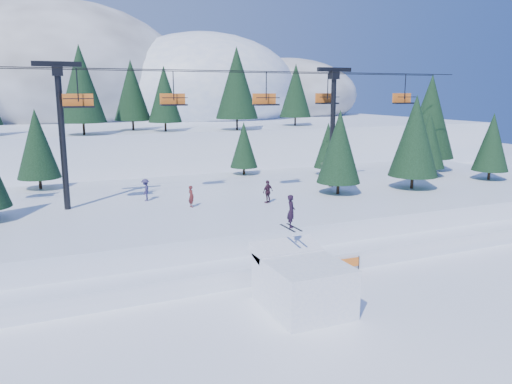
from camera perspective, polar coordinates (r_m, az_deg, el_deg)
name	(u,v)px	position (r m, az deg, el deg)	size (l,w,h in m)	color
ground	(297,323)	(24.45, 4.71, -14.75)	(160.00, 160.00, 0.00)	white
mid_shelf	(190,214)	(39.88, -7.58, -2.50)	(70.00, 22.00, 2.50)	white
berm	(236,261)	(30.96, -2.35, -7.86)	(70.00, 6.00, 1.10)	white
mountain_ridge	(70,98)	(92.77, -20.52, 10.00)	(119.00, 60.72, 26.46)	white
jump_kicker	(302,282)	(25.57, 5.28, -10.22)	(3.68, 5.02, 5.56)	white
chairlift	(213,110)	(39.43, -4.89, 9.27)	(46.00, 3.21, 10.28)	black
conifer_stand	(191,139)	(39.06, -7.44, 6.04)	(62.96, 18.02, 10.23)	black
distant_skiers	(175,192)	(37.84, -9.21, -0.01)	(32.08, 8.08, 1.79)	#371C2C
banner_near	(339,264)	(30.77, 9.46, -8.16)	(2.86, 0.14, 0.90)	black
banner_far	(371,253)	(33.25, 12.97, -6.80)	(2.86, 0.15, 0.90)	black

